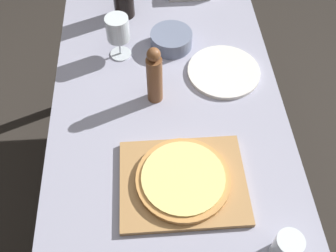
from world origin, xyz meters
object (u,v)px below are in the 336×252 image
Objects in this scene: pepper_mill at (154,76)px; small_bowl at (171,40)px; wine_glass at (118,30)px; pizza at (183,179)px.

pepper_mill is 0.28m from small_bowl.
wine_glass is (-0.12, 0.22, 0.01)m from pepper_mill.
pepper_mill is 1.34× the size of wine_glass.
pizza is 0.35m from pepper_mill.
pizza is 0.59m from small_bowl.
small_bowl is (0.19, 0.03, -0.09)m from wine_glass.
small_bowl is (0.01, 0.59, 0.00)m from pizza.
pepper_mill reaches higher than small_bowl.
wine_glass reaches higher than pizza.
wine_glass is 0.21m from small_bowl.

